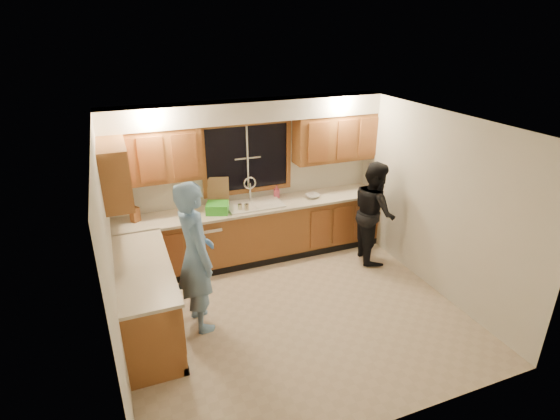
{
  "coord_description": "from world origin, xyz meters",
  "views": [
    {
      "loc": [
        -1.91,
        -4.34,
        3.52
      ],
      "look_at": [
        0.05,
        0.65,
        1.21
      ],
      "focal_mm": 28.0,
      "sensor_mm": 36.0,
      "label": 1
    }
  ],
  "objects_px": {
    "woman": "(374,212)",
    "dish_crate": "(217,208)",
    "man": "(196,257)",
    "knife_block": "(135,215)",
    "bowl": "(313,196)",
    "dishwasher": "(202,244)",
    "soap_bottle": "(277,191)",
    "sink": "(254,208)",
    "stove": "(152,327)"
  },
  "relations": [
    {
      "from": "woman",
      "to": "dish_crate",
      "type": "height_order",
      "value": "woman"
    },
    {
      "from": "man",
      "to": "woman",
      "type": "distance_m",
      "value": 3.0
    },
    {
      "from": "knife_block",
      "to": "bowl",
      "type": "xyz_separation_m",
      "value": [
        2.74,
        -0.09,
        -0.08
      ]
    },
    {
      "from": "dish_crate",
      "to": "bowl",
      "type": "xyz_separation_m",
      "value": [
        1.58,
        0.03,
        -0.05
      ]
    },
    {
      "from": "dishwasher",
      "to": "man",
      "type": "distance_m",
      "value": 1.48
    },
    {
      "from": "man",
      "to": "soap_bottle",
      "type": "height_order",
      "value": "man"
    },
    {
      "from": "dish_crate",
      "to": "bowl",
      "type": "relative_size",
      "value": 1.42
    },
    {
      "from": "soap_bottle",
      "to": "bowl",
      "type": "xyz_separation_m",
      "value": [
        0.54,
        -0.23,
        -0.07
      ]
    },
    {
      "from": "dish_crate",
      "to": "woman",
      "type": "bearing_deg",
      "value": -14.7
    },
    {
      "from": "soap_bottle",
      "to": "dish_crate",
      "type": "bearing_deg",
      "value": -166.04
    },
    {
      "from": "knife_block",
      "to": "dish_crate",
      "type": "height_order",
      "value": "knife_block"
    },
    {
      "from": "dishwasher",
      "to": "woman",
      "type": "height_order",
      "value": "woman"
    },
    {
      "from": "knife_block",
      "to": "dish_crate",
      "type": "distance_m",
      "value": 1.17
    },
    {
      "from": "sink",
      "to": "woman",
      "type": "xyz_separation_m",
      "value": [
        1.74,
        -0.68,
        -0.06
      ]
    },
    {
      "from": "stove",
      "to": "bowl",
      "type": "distance_m",
      "value": 3.35
    },
    {
      "from": "sink",
      "to": "dish_crate",
      "type": "distance_m",
      "value": 0.61
    },
    {
      "from": "dishwasher",
      "to": "dish_crate",
      "type": "bearing_deg",
      "value": -11.36
    },
    {
      "from": "dishwasher",
      "to": "knife_block",
      "type": "xyz_separation_m",
      "value": [
        -0.91,
        0.07,
        0.61
      ]
    },
    {
      "from": "bowl",
      "to": "woman",
      "type": "bearing_deg",
      "value": -40.25
    },
    {
      "from": "sink",
      "to": "bowl",
      "type": "height_order",
      "value": "sink"
    },
    {
      "from": "dishwasher",
      "to": "woman",
      "type": "xyz_separation_m",
      "value": [
        2.59,
        -0.66,
        0.4
      ]
    },
    {
      "from": "woman",
      "to": "soap_bottle",
      "type": "height_order",
      "value": "woman"
    },
    {
      "from": "knife_block",
      "to": "soap_bottle",
      "type": "height_order",
      "value": "knife_block"
    },
    {
      "from": "stove",
      "to": "sink",
      "type": "bearing_deg",
      "value": 45.39
    },
    {
      "from": "dishwasher",
      "to": "sink",
      "type": "bearing_deg",
      "value": 0.99
    },
    {
      "from": "knife_block",
      "to": "stove",
      "type": "bearing_deg",
      "value": -125.62
    },
    {
      "from": "sink",
      "to": "stove",
      "type": "distance_m",
      "value": 2.6
    },
    {
      "from": "soap_bottle",
      "to": "woman",
      "type": "bearing_deg",
      "value": -33.95
    },
    {
      "from": "dishwasher",
      "to": "dish_crate",
      "type": "distance_m",
      "value": 0.64
    },
    {
      "from": "dishwasher",
      "to": "man",
      "type": "xyz_separation_m",
      "value": [
        -0.33,
        -1.33,
        0.54
      ]
    },
    {
      "from": "dishwasher",
      "to": "soap_bottle",
      "type": "xyz_separation_m",
      "value": [
        1.3,
        0.21,
        0.61
      ]
    },
    {
      "from": "woman",
      "to": "knife_block",
      "type": "height_order",
      "value": "woman"
    },
    {
      "from": "sink",
      "to": "bowl",
      "type": "xyz_separation_m",
      "value": [
        0.98,
        -0.04,
        0.08
      ]
    },
    {
      "from": "woman",
      "to": "soap_bottle",
      "type": "bearing_deg",
      "value": 68.89
    },
    {
      "from": "dish_crate",
      "to": "bowl",
      "type": "height_order",
      "value": "dish_crate"
    },
    {
      "from": "stove",
      "to": "soap_bottle",
      "type": "relative_size",
      "value": 4.49
    },
    {
      "from": "man",
      "to": "knife_block",
      "type": "distance_m",
      "value": 1.51
    },
    {
      "from": "stove",
      "to": "woman",
      "type": "bearing_deg",
      "value": 17.93
    },
    {
      "from": "woman",
      "to": "dish_crate",
      "type": "distance_m",
      "value": 2.42
    },
    {
      "from": "woman",
      "to": "sink",
      "type": "bearing_deg",
      "value": 81.55
    },
    {
      "from": "sink",
      "to": "soap_bottle",
      "type": "height_order",
      "value": "sink"
    },
    {
      "from": "sink",
      "to": "man",
      "type": "distance_m",
      "value": 1.79
    },
    {
      "from": "sink",
      "to": "dish_crate",
      "type": "relative_size",
      "value": 2.7
    },
    {
      "from": "sink",
      "to": "knife_block",
      "type": "bearing_deg",
      "value": 178.34
    },
    {
      "from": "sink",
      "to": "man",
      "type": "height_order",
      "value": "man"
    },
    {
      "from": "man",
      "to": "dish_crate",
      "type": "relative_size",
      "value": 6.0
    },
    {
      "from": "knife_block",
      "to": "soap_bottle",
      "type": "xyz_separation_m",
      "value": [
        2.2,
        0.14,
        -0.0
      ]
    },
    {
      "from": "woman",
      "to": "bowl",
      "type": "relative_size",
      "value": 7.22
    },
    {
      "from": "dishwasher",
      "to": "soap_bottle",
      "type": "height_order",
      "value": "soap_bottle"
    },
    {
      "from": "sink",
      "to": "dishwasher",
      "type": "relative_size",
      "value": 1.05
    }
  ]
}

